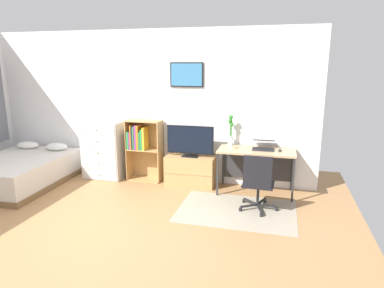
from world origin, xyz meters
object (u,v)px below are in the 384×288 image
Objects in this scene: computer_mouse at (280,150)px; wine_glass at (232,141)px; dresser at (104,150)px; television at (190,141)px; tv_stand at (190,171)px; laptop at (263,145)px; bamboo_vase at (231,131)px; bookshelf at (142,145)px; bed at (19,171)px; desk at (257,156)px; office_chair at (258,181)px.

wine_glass is (-0.77, -0.05, 0.12)m from computer_mouse.
television is at bearing -0.25° from dresser.
tv_stand is 1.59m from computer_mouse.
laptop is 3.80× the size of computer_mouse.
computer_mouse is at bearing -14.88° from bamboo_vase.
bed is at bearing -158.21° from bookshelf.
bamboo_vase is (2.35, 0.13, 0.46)m from dresser.
bed is at bearing -171.57° from laptop.
laptop is at bearing 0.26° from dresser.
wine_glass is at bearing -162.47° from desk.
television is 0.72m from bamboo_vase.
tv_stand is at bearing 12.17° from bed.
desk is at bearing -170.09° from laptop.
computer_mouse is (2.45, -0.15, 0.09)m from bookshelf.
bed is at bearing -166.51° from bamboo_vase.
desk reaches higher than bed.
television is 2.08× the size of laptop.
dresser is 1.24× the size of tv_stand.
bed is 4.29m from laptop.
desk is 3.13× the size of laptop.
desk reaches higher than tv_stand.
desk is 0.40m from computer_mouse.
office_chair is at bearing -110.98° from computer_mouse.
dresser reaches higher than office_chair.
bed is 3.09m from television.
television is 0.67× the size of desk.
wine_glass is (3.68, 0.60, 0.63)m from bed.
desk is at bearing 17.53° from wine_glass.
bamboo_vase reaches higher than television.
office_chair is (1.23, -0.84, 0.20)m from tv_stand.
desk is 1.44× the size of office_chair.
bookshelf reaches higher than laptop.
office_chair is at bearing -3.34° from bed.
dresser is at bearing 179.85° from desk.
computer_mouse is 0.58× the size of wine_glass.
bed is at bearing -166.07° from television.
dresser is 2.82m from desk.
television is at bearing 179.20° from laptop.
office_chair reaches higher than computer_mouse.
computer_mouse is at bearing -1.60° from dresser.
bed is at bearing -149.87° from dresser.
television is at bearing 179.99° from desk.
tv_stand is at bearing 148.11° from office_chair.
television reaches higher than laptop.
bookshelf is 1.02m from tv_stand.
bed is 2.26× the size of tv_stand.
dresser is 2.71× the size of laptop.
office_chair is (2.16, -0.89, -0.21)m from bookshelf.
wine_glass is (2.41, -0.14, 0.34)m from dresser.
bookshelf is 2.82× the size of laptop.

